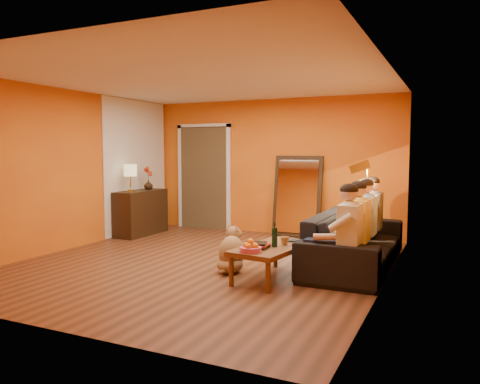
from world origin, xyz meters
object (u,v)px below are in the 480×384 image
at_px(wine_bottle, 275,234).
at_px(coffee_table, 272,262).
at_px(sofa, 355,240).
at_px(person_far_left, 350,235).
at_px(vase, 148,185).
at_px(person_mid_right, 366,223).
at_px(person_far_right, 373,218).
at_px(mirror_frame, 297,196).
at_px(table_lamp, 130,178).
at_px(laptop, 295,241).
at_px(dog, 231,249).
at_px(sideboard, 141,212).
at_px(floor_lamp, 367,213).
at_px(person_mid_left, 359,229).
at_px(tumbler, 284,241).

bearing_deg(wine_bottle, coffee_table, 135.00).
bearing_deg(sofa, person_far_left, -172.59).
bearing_deg(vase, sofa, -13.93).
bearing_deg(person_mid_right, wine_bottle, -126.17).
bearing_deg(coffee_table, person_far_right, 69.01).
relative_size(mirror_frame, sofa, 0.60).
bearing_deg(person_mid_right, mirror_frame, 131.57).
bearing_deg(table_lamp, wine_bottle, -25.16).
relative_size(table_lamp, laptop, 1.57).
distance_m(person_far_left, wine_bottle, 0.91).
distance_m(dog, person_far_left, 1.58).
xyz_separation_m(table_lamp, laptop, (3.60, -1.23, -0.67)).
xyz_separation_m(sideboard, person_far_left, (4.37, -1.80, 0.18)).
height_order(wine_bottle, laptop, wine_bottle).
bearing_deg(floor_lamp, person_far_left, -99.91).
bearing_deg(table_lamp, person_far_right, 1.95).
xyz_separation_m(sofa, laptop, (-0.64, -0.73, 0.06)).
relative_size(person_far_left, wine_bottle, 3.94).
bearing_deg(person_far_left, dog, 179.97).
height_order(sofa, person_far_left, person_far_left).
bearing_deg(person_far_left, person_mid_right, 90.00).
bearing_deg(person_far_right, dog, -133.34).
bearing_deg(sideboard, sofa, -10.71).
relative_size(sideboard, laptop, 3.64).
relative_size(sideboard, floor_lamp, 0.82).
distance_m(mirror_frame, coffee_table, 3.08).
bearing_deg(laptop, coffee_table, -137.02).
xyz_separation_m(sideboard, sofa, (4.24, -0.80, -0.05)).
bearing_deg(laptop, floor_lamp, 34.86).
bearing_deg(person_far_right, person_mid_left, -90.00).
bearing_deg(person_far_left, floor_lamp, 91.31).
height_order(floor_lamp, wine_bottle, floor_lamp).
bearing_deg(sofa, vase, 76.07).
relative_size(table_lamp, vase, 2.76).
xyz_separation_m(coffee_table, dog, (-0.61, 0.08, 0.10)).
xyz_separation_m(dog, vase, (-2.81, 2.05, 0.63)).
height_order(coffee_table, laptop, laptop).
bearing_deg(sofa, table_lamp, 83.25).
distance_m(mirror_frame, person_mid_right, 2.39).
distance_m(person_mid_right, tumbler, 1.35).
xyz_separation_m(floor_lamp, person_far_left, (0.03, -1.31, -0.11)).
height_order(coffee_table, person_mid_left, person_mid_left).
bearing_deg(person_mid_right, coffee_table, -128.82).
bearing_deg(person_mid_left, sofa, 106.11).
xyz_separation_m(floor_lamp, person_mid_left, (0.03, -0.76, -0.11)).
distance_m(floor_lamp, wine_bottle, 1.69).
relative_size(floor_lamp, person_mid_right, 1.18).
xyz_separation_m(sideboard, wine_bottle, (3.47, -1.93, 0.15)).
distance_m(person_mid_left, person_mid_right, 0.55).
xyz_separation_m(table_lamp, person_mid_right, (4.37, -0.40, -0.49)).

